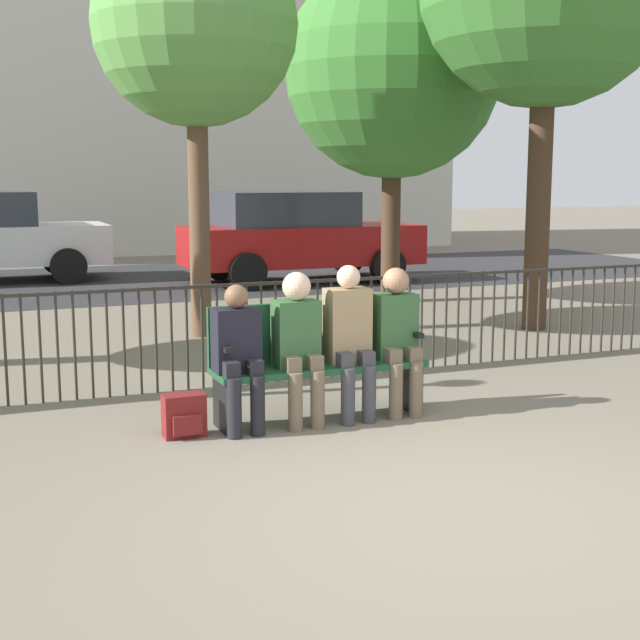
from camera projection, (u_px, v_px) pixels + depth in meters
ground_plane at (460, 512)px, 5.11m from camera, size 80.00×80.00×0.00m
park_bench at (316, 357)px, 7.04m from camera, size 1.70×0.45×0.92m
seated_person_0 at (238, 350)px, 6.64m from camera, size 0.34×0.39×1.11m
seated_person_1 at (298, 339)px, 6.82m from camera, size 0.34×0.39×1.19m
seated_person_2 at (350, 335)px, 6.98m from camera, size 0.34×0.39×1.22m
seated_person_3 at (397, 332)px, 7.14m from camera, size 0.34×0.39×1.19m
backpack at (184, 416)px, 6.57m from camera, size 0.31×0.21×0.32m
fence_railing at (262, 324)px, 8.21m from camera, size 9.01×0.03×0.95m
tree_0 at (195, 25)px, 10.15m from camera, size 2.37×2.37×4.82m
tree_2 at (393, 70)px, 13.06m from camera, size 3.19×3.19×5.05m
street_surface at (112, 282)px, 16.06m from camera, size 24.00×6.00×0.01m
parked_car_1 at (297, 235)px, 15.98m from camera, size 4.20×1.94×1.62m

